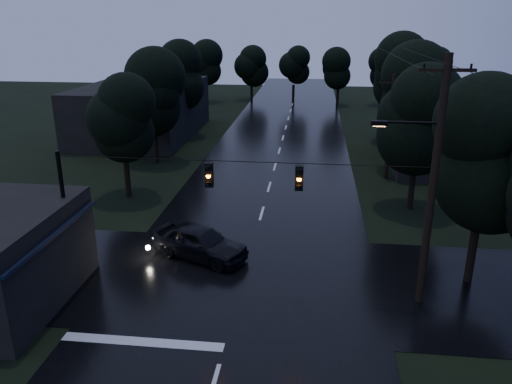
# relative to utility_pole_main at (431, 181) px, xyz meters

# --- Properties ---
(main_road) EXTENTS (12.00, 120.00, 0.02)m
(main_road) POSITION_rel_utility_pole_main_xyz_m (-7.41, 19.00, -5.26)
(main_road) COLOR black
(main_road) RESTS_ON ground
(cross_street) EXTENTS (60.00, 9.00, 0.02)m
(cross_street) POSITION_rel_utility_pole_main_xyz_m (-7.41, 1.00, -5.26)
(cross_street) COLOR black
(cross_street) RESTS_ON ground
(building_far_right) EXTENTS (10.00, 14.00, 4.40)m
(building_far_right) POSITION_rel_utility_pole_main_xyz_m (6.59, 23.00, -3.06)
(building_far_right) COLOR black
(building_far_right) RESTS_ON ground
(building_far_left) EXTENTS (10.00, 16.00, 5.00)m
(building_far_left) POSITION_rel_utility_pole_main_xyz_m (-21.41, 29.00, -2.76)
(building_far_left) COLOR black
(building_far_left) RESTS_ON ground
(utility_pole_main) EXTENTS (3.50, 0.30, 10.00)m
(utility_pole_main) POSITION_rel_utility_pole_main_xyz_m (0.00, 0.00, 0.00)
(utility_pole_main) COLOR black
(utility_pole_main) RESTS_ON ground
(utility_pole_far) EXTENTS (2.00, 0.30, 7.50)m
(utility_pole_far) POSITION_rel_utility_pole_main_xyz_m (0.89, 17.00, -1.38)
(utility_pole_far) COLOR black
(utility_pole_far) RESTS_ON ground
(anchor_pole_left) EXTENTS (0.18, 0.18, 6.00)m
(anchor_pole_left) POSITION_rel_utility_pole_main_xyz_m (-14.91, 0.00, -2.26)
(anchor_pole_left) COLOR black
(anchor_pole_left) RESTS_ON ground
(span_signals) EXTENTS (15.00, 0.37, 1.12)m
(span_signals) POSITION_rel_utility_pole_main_xyz_m (-6.85, -0.01, -0.01)
(span_signals) COLOR black
(span_signals) RESTS_ON ground
(tree_corner_near) EXTENTS (4.48, 4.48, 9.44)m
(tree_corner_near) POSITION_rel_utility_pole_main_xyz_m (2.59, 2.00, 0.74)
(tree_corner_near) COLOR black
(tree_corner_near) RESTS_ON ground
(tree_left_a) EXTENTS (3.92, 3.92, 8.26)m
(tree_left_a) POSITION_rel_utility_pole_main_xyz_m (-16.41, 11.00, -0.02)
(tree_left_a) COLOR black
(tree_left_a) RESTS_ON ground
(tree_left_b) EXTENTS (4.20, 4.20, 8.85)m
(tree_left_b) POSITION_rel_utility_pole_main_xyz_m (-17.01, 19.00, 0.36)
(tree_left_b) COLOR black
(tree_left_b) RESTS_ON ground
(tree_left_c) EXTENTS (4.48, 4.48, 9.44)m
(tree_left_c) POSITION_rel_utility_pole_main_xyz_m (-17.61, 29.00, 0.74)
(tree_left_c) COLOR black
(tree_left_c) RESTS_ON ground
(tree_right_a) EXTENTS (4.20, 4.20, 8.85)m
(tree_right_a) POSITION_rel_utility_pole_main_xyz_m (1.59, 11.00, 0.36)
(tree_right_a) COLOR black
(tree_right_a) RESTS_ON ground
(tree_right_b) EXTENTS (4.48, 4.48, 9.44)m
(tree_right_b) POSITION_rel_utility_pole_main_xyz_m (2.19, 19.00, 0.74)
(tree_right_b) COLOR black
(tree_right_b) RESTS_ON ground
(tree_right_c) EXTENTS (4.76, 4.76, 10.03)m
(tree_right_c) POSITION_rel_utility_pole_main_xyz_m (2.79, 29.00, 1.11)
(tree_right_c) COLOR black
(tree_right_c) RESTS_ON ground
(car) EXTENTS (5.22, 3.65, 1.65)m
(car) POSITION_rel_utility_pole_main_xyz_m (-9.80, 2.92, -4.43)
(car) COLOR black
(car) RESTS_ON ground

